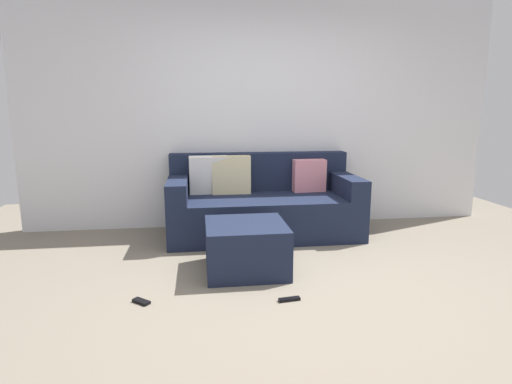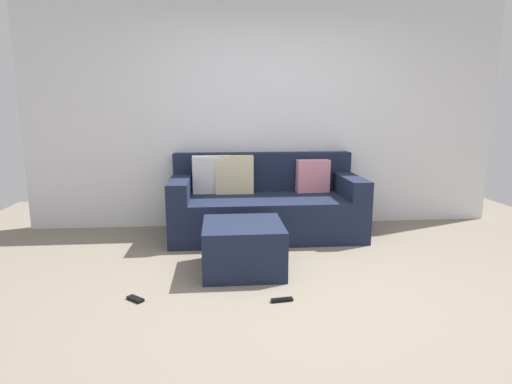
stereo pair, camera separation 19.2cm
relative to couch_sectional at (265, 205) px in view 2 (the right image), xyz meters
The scene contains 6 objects.
ground_plane 1.69m from the couch_sectional, 87.31° to the right, with size 7.27×7.27×0.00m, color slate.
wall_back 1.14m from the couch_sectional, 80.33° to the left, with size 5.59×0.10×2.76m, color silver.
couch_sectional is the anchor object (origin of this frame).
ottoman 1.13m from the couch_sectional, 105.82° to the right, with size 0.68×0.68×0.42m, color #192138.
remote_near_ottoman 1.75m from the couch_sectional, 91.99° to the right, with size 0.16×0.04×0.02m, color black.
remote_by_storage_bin 2.00m from the couch_sectional, 125.08° to the right, with size 0.14×0.05×0.02m, color black.
Camera 2 is at (-0.58, -2.87, 1.37)m, focal length 29.20 mm.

